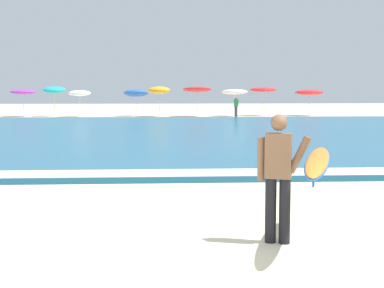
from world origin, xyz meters
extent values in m
plane|color=beige|center=(0.00, 0.00, 0.00)|extent=(160.00, 160.00, 0.00)
cube|color=#1E6084|center=(0.00, 20.34, 0.07)|extent=(120.00, 28.00, 0.14)
cube|color=white|center=(0.00, 6.94, 0.15)|extent=(120.00, 1.15, 0.01)
cylinder|color=black|center=(1.01, 1.51, 0.44)|extent=(0.15, 0.15, 0.88)
cylinder|color=black|center=(1.19, 1.45, 0.44)|extent=(0.15, 0.15, 0.88)
cube|color=brown|center=(1.10, 1.48, 1.18)|extent=(0.39, 0.32, 0.60)
sphere|color=brown|center=(1.10, 1.48, 1.62)|extent=(0.22, 0.22, 0.22)
cylinder|color=brown|center=(0.88, 1.55, 1.13)|extent=(0.10, 0.10, 0.58)
cylinder|color=brown|center=(1.36, 1.41, 1.20)|extent=(0.33, 0.20, 0.51)
ellipsoid|color=orange|center=(1.58, 1.31, 1.13)|extent=(1.01, 2.25, 0.20)
ellipsoid|color=blue|center=(1.58, 1.31, 1.11)|extent=(1.06, 2.35, 0.16)
cube|color=blue|center=(1.28, 0.45, 1.01)|extent=(0.06, 0.14, 0.14)
cylinder|color=beige|center=(-11.03, 38.15, 0.94)|extent=(0.05, 0.05, 1.87)
ellipsoid|color=purple|center=(-11.03, 38.15, 1.93)|extent=(2.01, 2.01, 0.43)
cylinder|color=beige|center=(-8.78, 38.91, 1.01)|extent=(0.05, 0.05, 2.02)
ellipsoid|color=#19ADB2|center=(-8.78, 38.91, 2.09)|extent=(1.77, 1.81, 0.69)
cylinder|color=beige|center=(-6.61, 37.60, 0.88)|extent=(0.05, 0.05, 1.77)
ellipsoid|color=white|center=(-6.61, 37.60, 1.84)|extent=(1.71, 1.72, 0.50)
cylinder|color=beige|center=(-2.32, 38.68, 0.87)|extent=(0.05, 0.05, 1.75)
ellipsoid|color=blue|center=(-2.32, 38.68, 1.83)|extent=(1.96, 2.01, 0.75)
cylinder|color=beige|center=(-0.46, 37.81, 0.99)|extent=(0.05, 0.05, 1.98)
ellipsoid|color=#F4A31E|center=(-0.46, 37.81, 2.06)|extent=(1.71, 1.73, 0.63)
cylinder|color=beige|center=(2.52, 37.83, 1.03)|extent=(0.05, 0.05, 2.06)
ellipsoid|color=red|center=(2.52, 37.83, 2.12)|extent=(2.26, 2.28, 0.61)
cylinder|color=beige|center=(5.54, 38.21, 0.93)|extent=(0.05, 0.05, 1.87)
ellipsoid|color=white|center=(5.54, 38.21, 1.93)|extent=(2.06, 2.07, 0.48)
cylinder|color=beige|center=(7.97, 38.92, 1.02)|extent=(0.05, 0.05, 2.05)
ellipsoid|color=red|center=(7.97, 38.92, 2.11)|extent=(2.14, 2.15, 0.43)
cylinder|color=beige|center=(11.65, 38.48, 0.91)|extent=(0.05, 0.05, 1.82)
ellipsoid|color=red|center=(11.65, 38.48, 1.89)|extent=(2.29, 2.30, 0.50)
cylinder|color=#383842|center=(5.27, 35.38, 0.42)|extent=(0.20, 0.20, 0.84)
cube|color=#338C4C|center=(5.27, 35.38, 1.11)|extent=(0.32, 0.20, 0.54)
sphere|color=#9E7051|center=(5.27, 35.38, 1.48)|extent=(0.20, 0.20, 0.20)
camera|label=1|loc=(-0.48, -5.72, 2.04)|focal=51.77mm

